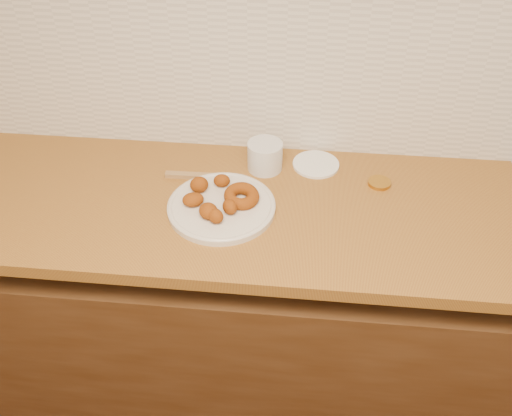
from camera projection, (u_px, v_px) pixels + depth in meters
The scene contains 11 objects.
wall_back at pixel (371, 11), 1.48m from camera, with size 4.00×0.02×2.70m, color tan.
base_cabinet at pixel (338, 323), 1.87m from camera, with size 3.60×0.60×0.77m, color #4E321B.
butcher_block at pixel (133, 201), 1.60m from camera, with size 2.30×0.62×0.04m, color olive.
backsplash at pixel (364, 64), 1.57m from camera, with size 3.60×0.02×0.60m, color beige.
donut_plate at pixel (222, 207), 1.53m from camera, with size 0.31×0.31×0.02m, color beige.
ring_donut at pixel (241, 196), 1.52m from camera, with size 0.10×0.10×0.03m, color #7E3809.
fried_dough_chunks at pixel (209, 199), 1.51m from camera, with size 0.17×0.21×0.05m.
plastic_tub at pixel (265, 156), 1.66m from camera, with size 0.11×0.11×0.09m, color silver.
tub_lid at pixel (316, 164), 1.69m from camera, with size 0.14×0.14×0.01m, color white.
brass_jar_lid at pixel (379, 183), 1.62m from camera, with size 0.07×0.07×0.01m, color #B78229.
wooden_utensil at pixel (194, 176), 1.64m from camera, with size 0.18×0.02×0.01m, color olive.
Camera 1 is at (-0.17, 0.50, 1.89)m, focal length 38.00 mm.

